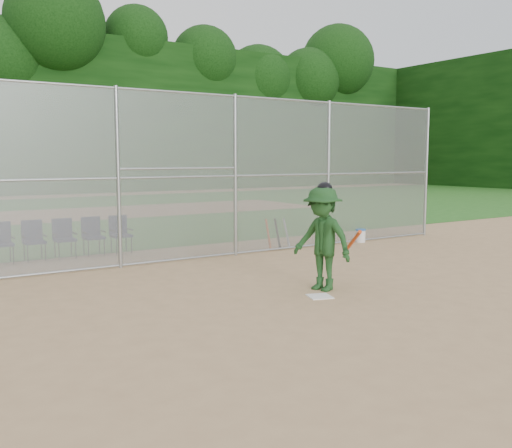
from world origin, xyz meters
TOP-DOWN VIEW (x-y plane):
  - ground at (0.00, 0.00)m, footprint 100.00×100.00m
  - grass_strip at (0.00, 18.00)m, footprint 100.00×100.00m
  - dirt_patch_far at (0.00, 18.00)m, footprint 24.00×24.00m
  - backstop_fence at (0.00, 5.00)m, footprint 16.09×0.09m
  - treeline at (0.00, 20.00)m, footprint 81.00×60.00m
  - home_plate at (0.02, 0.45)m, footprint 0.50×0.50m
  - batter_at_plate at (0.39, 0.85)m, footprint 1.09×1.45m
  - water_cooler at (5.23, 4.98)m, footprint 0.30×0.30m
  - spare_bats at (2.44, 5.22)m, footprint 0.66×0.35m
  - chair_1 at (-4.14, 6.92)m, footprint 0.54×0.52m
  - chair_2 at (-3.43, 6.92)m, footprint 0.54×0.52m
  - chair_3 at (-2.72, 6.92)m, footprint 0.54×0.52m
  - chair_4 at (-2.00, 6.92)m, footprint 0.54×0.52m
  - chair_5 at (-1.29, 6.92)m, footprint 0.54×0.52m

SIDE VIEW (x-z plane):
  - ground at x=0.00m, z-range 0.00..0.00m
  - grass_strip at x=0.00m, z-range 0.01..0.01m
  - dirt_patch_far at x=0.00m, z-range 0.01..0.01m
  - home_plate at x=0.02m, z-range 0.00..0.02m
  - water_cooler at x=5.23m, z-range 0.00..0.39m
  - spare_bats at x=2.44m, z-range 0.00..0.83m
  - chair_1 at x=-4.14m, z-range 0.00..0.96m
  - chair_2 at x=-3.43m, z-range 0.00..0.96m
  - chair_3 at x=-2.72m, z-range 0.00..0.96m
  - chair_4 at x=-2.00m, z-range 0.00..0.96m
  - chair_5 at x=-1.29m, z-range 0.00..0.96m
  - batter_at_plate at x=0.39m, z-range -0.03..1.98m
  - backstop_fence at x=0.00m, z-range 0.07..4.07m
  - treeline at x=0.00m, z-range 0.00..11.00m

